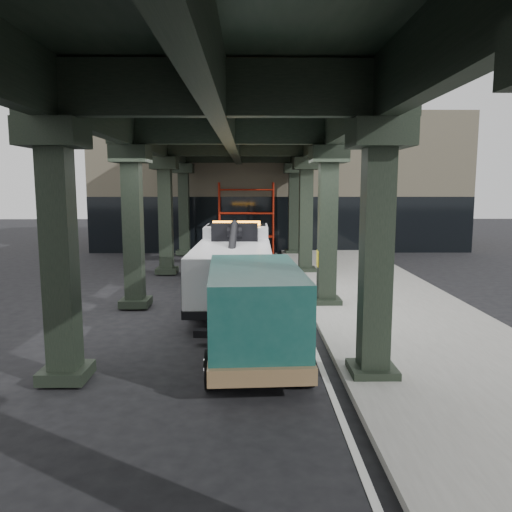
{
  "coord_description": "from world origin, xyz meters",
  "views": [
    {
      "loc": [
        0.19,
        -13.37,
        3.79
      ],
      "look_at": [
        0.38,
        1.56,
        1.7
      ],
      "focal_mm": 35.0,
      "sensor_mm": 36.0,
      "label": 1
    }
  ],
  "objects": [
    {
      "name": "scaffolding",
      "position": [
        0.0,
        14.64,
        2.11
      ],
      "size": [
        3.08,
        0.88,
        4.0
      ],
      "color": "red",
      "rests_on": "ground"
    },
    {
      "name": "sidewalk",
      "position": [
        4.5,
        2.0,
        0.07
      ],
      "size": [
        5.0,
        40.0,
        0.15
      ],
      "primitive_type": "cube",
      "color": "gray",
      "rests_on": "ground"
    },
    {
      "name": "viaduct",
      "position": [
        -0.4,
        2.0,
        5.46
      ],
      "size": [
        7.4,
        32.0,
        6.4
      ],
      "color": "black",
      "rests_on": "ground"
    },
    {
      "name": "lane_stripe",
      "position": [
        1.7,
        2.0,
        0.01
      ],
      "size": [
        0.12,
        38.0,
        0.01
      ],
      "primitive_type": "cube",
      "color": "silver",
      "rests_on": "ground"
    },
    {
      "name": "towed_van",
      "position": [
        0.28,
        -2.69,
        1.13
      ],
      "size": [
        2.31,
        5.26,
        2.09
      ],
      "rotation": [
        0.0,
        0.0,
        0.05
      ],
      "color": "#13443E",
      "rests_on": "ground"
    },
    {
      "name": "building",
      "position": [
        2.0,
        20.0,
        4.0
      ],
      "size": [
        22.0,
        10.0,
        8.0
      ],
      "primitive_type": "cube",
      "color": "#C6B793",
      "rests_on": "ground"
    },
    {
      "name": "tow_truck",
      "position": [
        -0.31,
        3.0,
        1.3
      ],
      "size": [
        2.57,
        8.2,
        2.67
      ],
      "rotation": [
        0.0,
        0.0,
        -0.01
      ],
      "color": "black",
      "rests_on": "ground"
    },
    {
      "name": "ground",
      "position": [
        0.0,
        0.0,
        0.0
      ],
      "size": [
        90.0,
        90.0,
        0.0
      ],
      "primitive_type": "plane",
      "color": "black",
      "rests_on": "ground"
    }
  ]
}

